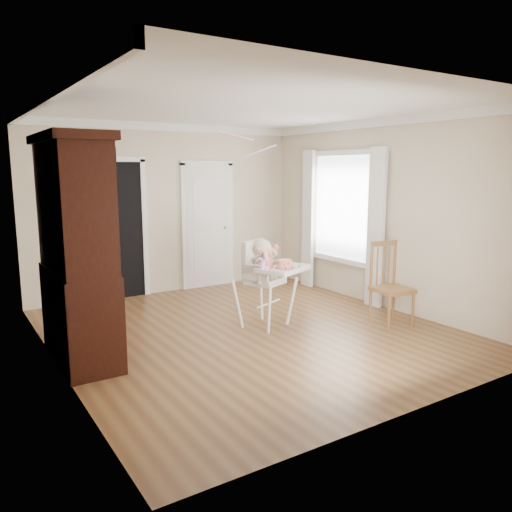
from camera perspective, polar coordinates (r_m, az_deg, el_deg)
floor at (r=6.28m, az=-0.65°, el=-8.57°), size 5.00×5.00×0.00m
ceiling at (r=6.00m, az=-0.70°, el=16.71°), size 5.00×5.00×0.00m
wall_back at (r=8.21m, az=-10.02°, el=5.27°), size 4.50×0.00×4.50m
wall_left at (r=5.17m, az=-22.33°, el=2.07°), size 0.00×5.00×5.00m
wall_right at (r=7.43m, az=14.25°, el=4.66°), size 0.00×5.00×5.00m
crown_molding at (r=5.99m, az=-0.70°, el=16.14°), size 4.50×5.00×0.12m
doorway at (r=7.91m, az=-15.94°, el=3.13°), size 1.06×0.05×2.22m
closet_door at (r=8.51m, az=-5.53°, el=3.34°), size 0.96×0.09×2.13m
window_right at (r=7.95m, az=9.66°, el=4.68°), size 0.13×1.84×2.30m
high_chair at (r=6.30m, az=1.10°, el=-1.96°), size 0.88×0.97×1.13m
baby at (r=6.28m, az=0.90°, el=-0.44°), size 0.38×0.28×0.51m
cake at (r=6.14m, az=3.26°, el=-0.93°), size 0.24×0.24×0.11m
sippy_cup at (r=5.98m, az=0.73°, el=-1.02°), size 0.07×0.07×0.18m
china_cabinet at (r=5.40m, az=-19.77°, el=0.57°), size 0.62×1.38×2.33m
dining_chair at (r=6.63m, az=15.12°, el=-3.41°), size 0.50×0.50×1.07m
streamer at (r=6.64m, az=-2.33°, el=13.61°), size 0.36×0.37×0.15m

